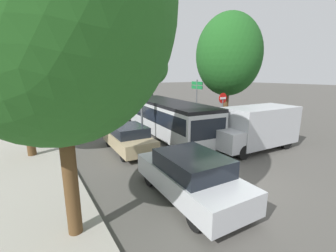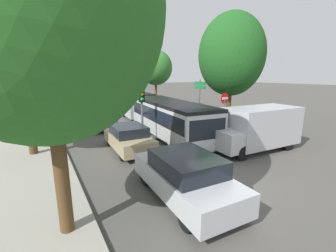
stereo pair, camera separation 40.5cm
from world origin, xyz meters
name	(u,v)px [view 2 (the right image)]	position (x,y,z in m)	size (l,w,h in m)	color
ground_plane	(230,183)	(0.00, 0.00, 0.00)	(200.00, 200.00, 0.00)	#4F4C47
kerb_strip_left	(32,124)	(-6.56, 15.46, 0.07)	(3.20, 40.92, 0.14)	#9E998E
articulated_bus	(151,109)	(1.74, 10.24, 1.34)	(3.91, 15.82, 2.33)	silver
city_bus_rear	(67,93)	(-1.95, 30.93, 1.38)	(2.51, 11.07, 2.38)	teal
queued_car_silver	(185,176)	(-2.09, 0.00, 0.78)	(2.08, 4.50, 1.54)	#B7BABF
queued_car_tan	(128,138)	(-1.98, 5.48, 0.71)	(1.90, 4.12, 1.41)	tan
queued_car_blue	(100,120)	(-2.00, 11.47, 0.69)	(1.84, 3.97, 1.35)	#284799
queued_car_white	(86,108)	(-1.79, 17.78, 0.73)	(1.96, 4.24, 1.45)	white
white_van	(258,127)	(4.11, 2.13, 1.24)	(5.10, 2.23, 2.31)	#B7BABF
traffic_light	(142,102)	(-0.90, 6.04, 2.50)	(0.37, 0.39, 3.40)	#56595E
no_entry_sign	(224,107)	(4.81, 5.44, 1.88)	(0.70, 0.08, 2.82)	#56595E
direction_sign_post	(200,92)	(6.08, 9.72, 2.55)	(0.10, 1.40, 3.60)	#56595E
tree_left_near	(46,14)	(-5.61, 0.01, 5.21)	(5.05, 5.05, 8.25)	#51381E
tree_left_mid	(24,76)	(-6.36, 7.00, 3.96)	(3.62, 3.62, 5.85)	#51381E
tree_left_far	(29,66)	(-6.20, 17.03, 4.75)	(4.20, 4.20, 6.96)	#51381E
tree_left_distant	(28,62)	(-6.43, 27.81, 5.55)	(4.96, 4.96, 8.55)	#51381E
tree_right_near	(232,57)	(6.67, 6.80, 5.26)	(4.77, 4.77, 8.39)	#51381E
tree_right_mid	(156,69)	(6.12, 17.92, 4.69)	(3.78, 3.78, 6.76)	#51381E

